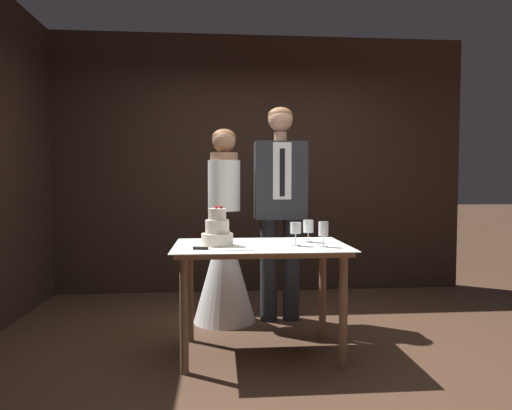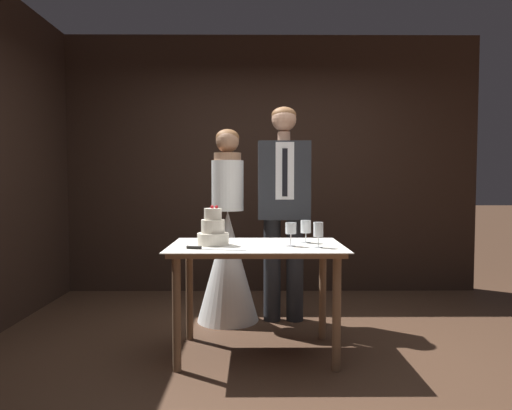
{
  "view_description": "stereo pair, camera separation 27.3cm",
  "coord_description": "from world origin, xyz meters",
  "px_view_note": "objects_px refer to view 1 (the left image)",
  "views": [
    {
      "loc": [
        -0.43,
        -3.1,
        1.23
      ],
      "look_at": [
        -0.13,
        0.47,
        1.04
      ],
      "focal_mm": 32.0,
      "sensor_mm": 36.0,
      "label": 1
    },
    {
      "loc": [
        -0.16,
        -3.12,
        1.23
      ],
      "look_at": [
        -0.13,
        0.47,
        1.04
      ],
      "focal_mm": 32.0,
      "sensor_mm": 36.0,
      "label": 2
    }
  ],
  "objects_px": {
    "cake_knife": "(211,249)",
    "wine_glass_far": "(323,230)",
    "wine_glass_middle": "(296,229)",
    "groom": "(280,200)",
    "wine_glass_near": "(308,228)",
    "tiered_cake": "(217,231)",
    "cake_table": "(261,259)",
    "bride": "(224,251)"
  },
  "relations": [
    {
      "from": "wine_glass_near",
      "to": "groom",
      "type": "height_order",
      "value": "groom"
    },
    {
      "from": "cake_knife",
      "to": "cake_table",
      "type": "bearing_deg",
      "value": 47.31
    },
    {
      "from": "cake_table",
      "to": "wine_glass_far",
      "type": "distance_m",
      "value": 0.49
    },
    {
      "from": "cake_knife",
      "to": "wine_glass_near",
      "type": "bearing_deg",
      "value": 38.61
    },
    {
      "from": "wine_glass_middle",
      "to": "wine_glass_far",
      "type": "relative_size",
      "value": 0.95
    },
    {
      "from": "bride",
      "to": "wine_glass_near",
      "type": "bearing_deg",
      "value": -48.51
    },
    {
      "from": "cake_table",
      "to": "bride",
      "type": "distance_m",
      "value": 0.82
    },
    {
      "from": "cake_table",
      "to": "groom",
      "type": "height_order",
      "value": "groom"
    },
    {
      "from": "tiered_cake",
      "to": "groom",
      "type": "xyz_separation_m",
      "value": [
        0.55,
        0.79,
        0.18
      ]
    },
    {
      "from": "cake_table",
      "to": "bride",
      "type": "relative_size",
      "value": 0.72
    },
    {
      "from": "wine_glass_near",
      "to": "bride",
      "type": "distance_m",
      "value": 0.95
    },
    {
      "from": "cake_knife",
      "to": "wine_glass_near",
      "type": "distance_m",
      "value": 0.78
    },
    {
      "from": "cake_table",
      "to": "wine_glass_far",
      "type": "height_order",
      "value": "wine_glass_far"
    },
    {
      "from": "tiered_cake",
      "to": "groom",
      "type": "distance_m",
      "value": 0.98
    },
    {
      "from": "wine_glass_far",
      "to": "bride",
      "type": "xyz_separation_m",
      "value": [
        -0.66,
        0.93,
        -0.28
      ]
    },
    {
      "from": "bride",
      "to": "groom",
      "type": "xyz_separation_m",
      "value": [
        0.49,
        -0.0,
        0.45
      ]
    },
    {
      "from": "cake_knife",
      "to": "wine_glass_middle",
      "type": "bearing_deg",
      "value": 28.33
    },
    {
      "from": "cake_table",
      "to": "cake_knife",
      "type": "bearing_deg",
      "value": -146.6
    },
    {
      "from": "wine_glass_middle",
      "to": "groom",
      "type": "height_order",
      "value": "groom"
    },
    {
      "from": "wine_glass_middle",
      "to": "tiered_cake",
      "type": "bearing_deg",
      "value": 172.97
    },
    {
      "from": "cake_knife",
      "to": "wine_glass_far",
      "type": "height_order",
      "value": "wine_glass_far"
    },
    {
      "from": "cake_table",
      "to": "wine_glass_far",
      "type": "relative_size",
      "value": 7.04
    },
    {
      "from": "wine_glass_far",
      "to": "bride",
      "type": "height_order",
      "value": "bride"
    },
    {
      "from": "cake_table",
      "to": "groom",
      "type": "distance_m",
      "value": 0.91
    },
    {
      "from": "cake_knife",
      "to": "groom",
      "type": "distance_m",
      "value": 1.2
    },
    {
      "from": "cake_table",
      "to": "wine_glass_near",
      "type": "bearing_deg",
      "value": 15.12
    },
    {
      "from": "bride",
      "to": "cake_table",
      "type": "bearing_deg",
      "value": -72.58
    },
    {
      "from": "tiered_cake",
      "to": "wine_glass_far",
      "type": "bearing_deg",
      "value": -10.65
    },
    {
      "from": "wine_glass_middle",
      "to": "bride",
      "type": "bearing_deg",
      "value": 119.27
    },
    {
      "from": "tiered_cake",
      "to": "wine_glass_near",
      "type": "xyz_separation_m",
      "value": [
        0.67,
        0.11,
        0.01
      ]
    },
    {
      "from": "cake_knife",
      "to": "groom",
      "type": "xyz_separation_m",
      "value": [
        0.59,
        1.01,
        0.28
      ]
    },
    {
      "from": "cake_table",
      "to": "wine_glass_middle",
      "type": "xyz_separation_m",
      "value": [
        0.24,
        -0.08,
        0.22
      ]
    },
    {
      "from": "tiered_cake",
      "to": "bride",
      "type": "distance_m",
      "value": 0.84
    },
    {
      "from": "tiered_cake",
      "to": "wine_glass_middle",
      "type": "bearing_deg",
      "value": -7.03
    },
    {
      "from": "wine_glass_near",
      "to": "wine_glass_middle",
      "type": "relative_size",
      "value": 1.0
    },
    {
      "from": "wine_glass_middle",
      "to": "wine_glass_far",
      "type": "height_order",
      "value": "wine_glass_far"
    },
    {
      "from": "wine_glass_far",
      "to": "wine_glass_middle",
      "type": "bearing_deg",
      "value": 159.05
    },
    {
      "from": "cake_knife",
      "to": "bride",
      "type": "height_order",
      "value": "bride"
    },
    {
      "from": "wine_glass_middle",
      "to": "bride",
      "type": "relative_size",
      "value": 0.1
    },
    {
      "from": "tiered_cake",
      "to": "wine_glass_near",
      "type": "distance_m",
      "value": 0.67
    },
    {
      "from": "bride",
      "to": "wine_glass_middle",
      "type": "bearing_deg",
      "value": -60.73
    },
    {
      "from": "cake_knife",
      "to": "tiered_cake",
      "type": "bearing_deg",
      "value": 94.02
    }
  ]
}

